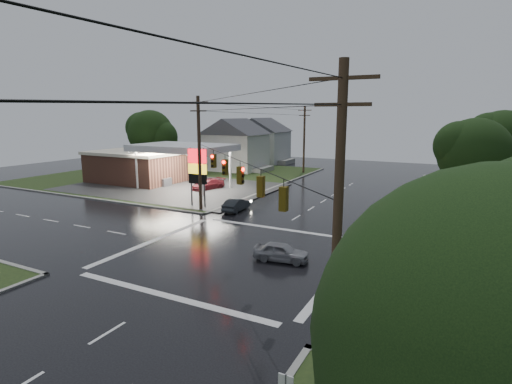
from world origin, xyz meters
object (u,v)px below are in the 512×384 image
at_px(utility_pole_n, 304,139).
at_px(house_far, 262,140).
at_px(house_near, 235,144).
at_px(car_pump, 208,184).
at_px(pylon_sign, 197,168).
at_px(utility_pole_se, 337,224).
at_px(car_north, 236,205).
at_px(tree_ne_far, 503,141).
at_px(gas_station, 147,164).
at_px(car_crossing, 281,252).
at_px(tree_ne_near, 476,153).
at_px(tree_nw_behind, 151,133).
at_px(utility_pole_nw, 199,152).

bearing_deg(utility_pole_n, house_far, 141.23).
relative_size(house_near, car_pump, 2.44).
height_order(pylon_sign, utility_pole_se, utility_pole_se).
distance_m(utility_pole_n, car_north, 27.87).
relative_size(utility_pole_se, utility_pole_n, 1.05).
xyz_separation_m(house_near, tree_ne_far, (38.10, -2.01, 1.77)).
height_order(utility_pole_se, utility_pole_n, utility_pole_se).
height_order(gas_station, car_crossing, gas_station).
xyz_separation_m(utility_pole_n, tree_ne_near, (23.64, -16.01, 0.09)).
height_order(utility_pole_n, tree_ne_far, utility_pole_n).
bearing_deg(house_near, tree_nw_behind, -155.02).
bearing_deg(gas_station, car_crossing, -33.82).
relative_size(tree_ne_far, car_crossing, 2.73).
relative_size(house_far, tree_ne_far, 1.13).
bearing_deg(utility_pole_n, car_crossing, -71.37).
bearing_deg(utility_pole_n, car_pump, -106.00).
bearing_deg(car_north, house_near, -63.01).
relative_size(house_far, tree_nw_behind, 1.10).
bearing_deg(tree_ne_near, house_far, 144.23).
height_order(utility_pole_n, car_north, utility_pole_n).
relative_size(gas_station, car_crossing, 7.31).
xyz_separation_m(house_far, car_pump, (6.96, -29.15, -3.75)).
height_order(gas_station, house_near, house_near).
bearing_deg(pylon_sign, utility_pole_n, 87.92).
height_order(utility_pole_nw, utility_pole_n, utility_pole_nw).
bearing_deg(pylon_sign, utility_pole_nw, -45.00).
bearing_deg(tree_nw_behind, utility_pole_n, 18.21).
bearing_deg(car_crossing, house_far, 19.43).
height_order(tree_ne_near, tree_ne_far, tree_ne_far).
bearing_deg(pylon_sign, tree_ne_far, 40.35).
height_order(house_near, house_far, same).
relative_size(house_far, car_north, 2.91).
height_order(gas_station, house_far, house_far).
xyz_separation_m(pylon_sign, tree_ne_far, (27.65, 23.49, 2.17)).
bearing_deg(car_crossing, gas_station, 47.79).
height_order(tree_nw_behind, car_pump, tree_nw_behind).
xyz_separation_m(house_far, car_crossing, (25.14, -47.63, -3.79)).
xyz_separation_m(gas_station, car_north, (19.51, -8.95, -1.92)).
bearing_deg(utility_pole_nw, utility_pole_n, 90.00).
relative_size(utility_pole_nw, car_pump, 2.42).
bearing_deg(utility_pole_n, tree_nw_behind, -161.79).
distance_m(house_near, house_far, 12.04).
height_order(house_far, car_north, house_far).
bearing_deg(utility_pole_n, tree_ne_far, -8.55).
bearing_deg(utility_pole_nw, house_near, 113.37).
relative_size(gas_station, tree_ne_far, 2.67).
bearing_deg(tree_ne_far, house_near, 176.99).
xyz_separation_m(pylon_sign, utility_pole_nw, (1.00, -1.00, 1.71)).
distance_m(pylon_sign, car_crossing, 17.37).
distance_m(house_far, tree_ne_far, 41.57).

